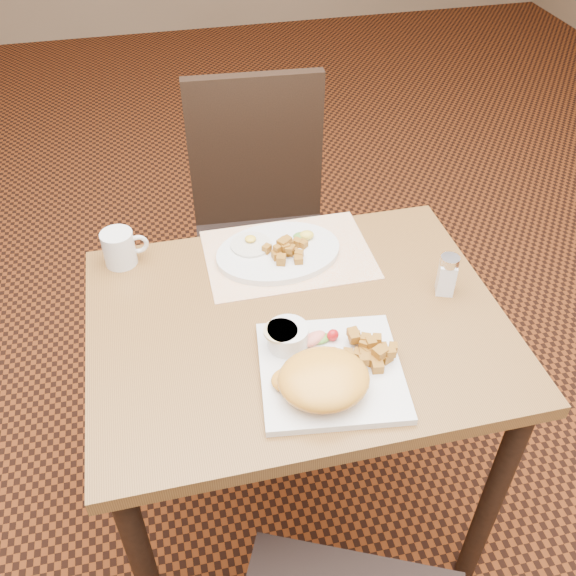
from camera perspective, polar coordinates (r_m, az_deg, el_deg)
The scene contains 15 objects.
ground at distance 1.99m, azimuth 0.63°, elevation -18.51°, with size 8.00×8.00×0.00m, color black.
table at distance 1.48m, azimuth 0.81°, elevation -5.88°, with size 0.90×0.70×0.75m.
chair_far at distance 2.05m, azimuth -2.33°, elevation 6.08°, with size 0.45×0.46×0.97m.
placemat at distance 1.57m, azimuth 0.01°, elevation 3.01°, with size 0.40×0.28×0.00m, color white.
plate_square at distance 1.29m, azimuth 3.83°, elevation -7.37°, with size 0.28×0.28×0.02m, color silver.
plate_oval at distance 1.56m, azimuth -0.87°, elevation 3.19°, with size 0.30×0.23×0.02m, color silver, non-canonical shape.
hollandaise_mound at distance 1.22m, azimuth 3.11°, elevation -8.14°, with size 0.18×0.16×0.07m.
ramekin at distance 1.30m, azimuth -0.07°, elevation -4.28°, with size 0.09×0.08×0.05m.
garnish_sq at distance 1.32m, azimuth 2.83°, elevation -4.44°, with size 0.09×0.05×0.03m.
fried_egg at distance 1.57m, azimuth -3.32°, elevation 3.94°, with size 0.10×0.10×0.02m.
garnish_ov at distance 1.59m, azimuth 1.47°, elevation 4.71°, with size 0.05×0.04×0.02m.
salt_shaker at distance 1.48m, azimuth 13.96°, elevation 1.20°, with size 0.05×0.05×0.10m.
coffee_mug at distance 1.57m, azimuth -14.71°, elevation 3.46°, with size 0.11×0.08×0.09m.
home_fries_sq at distance 1.30m, azimuth 7.24°, elevation -5.52°, with size 0.12×0.11×0.04m.
home_fries_ov at distance 1.53m, azimuth -0.14°, elevation 3.51°, with size 0.12×0.09×0.04m.
Camera 1 is at (-0.25, -0.97, 1.72)m, focal length 40.00 mm.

